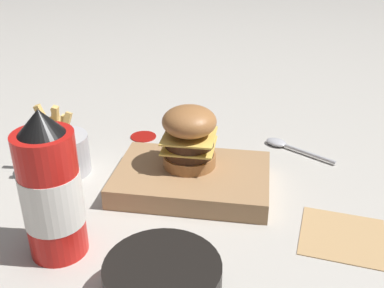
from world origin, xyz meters
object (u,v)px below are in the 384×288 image
Objects in this scene: serving_board at (192,179)px; fries_basket at (62,153)px; spoon at (284,145)px; ketchup_bottle at (51,192)px; burger at (189,136)px; side_bowl at (162,281)px.

fries_basket is at bearing 176.04° from serving_board.
fries_basket is 0.96× the size of spoon.
serving_board is 0.26m from ketchup_bottle.
burger reaches higher than serving_board.
side_bowl is 1.02× the size of spoon.
side_bowl is at bearing -87.31° from burger.
serving_board is 0.24m from fries_basket.
serving_board is 1.96× the size of fries_basket.
ketchup_bottle is at bearing -129.28° from serving_board.
ketchup_bottle reaches higher than serving_board.
burger is 0.77× the size of spoon.
ketchup_bottle is 1.54× the size of spoon.
ketchup_bottle is 0.19m from side_bowl.
fries_basket is 0.37m from side_bowl.
side_bowl is (0.25, -0.28, -0.01)m from fries_basket.
side_bowl reaches higher than spoon.
side_bowl is (0.16, -0.07, -0.07)m from ketchup_bottle.
fries_basket is (-0.24, 0.02, 0.02)m from serving_board.
ketchup_bottle reaches higher than spoon.
ketchup_bottle is at bearing 157.32° from side_bowl.
fries_basket reaches higher than spoon.
fries_basket reaches higher than side_bowl.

